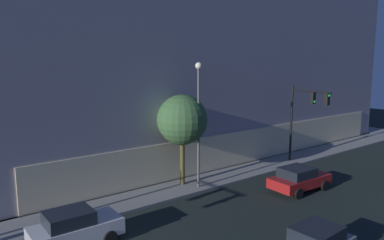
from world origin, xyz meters
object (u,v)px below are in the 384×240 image
object	(u,v)px
modern_building	(165,55)
car_silver	(74,228)
traffic_light_far_corner	(305,109)
street_lamp_sidewalk	(199,110)
sidewalk_tree	(182,120)
car_red	(299,179)

from	to	relation	value
modern_building	car_silver	bearing A→B (deg)	-133.85
modern_building	traffic_light_far_corner	size ratio (longest dim) A/B	6.32
street_lamp_sidewalk	sidewalk_tree	bearing A→B (deg)	116.24
modern_building	car_silver	xyz separation A→B (m)	(-16.39, -17.06, -8.11)
street_lamp_sidewalk	sidewalk_tree	world-z (taller)	street_lamp_sidewalk
sidewalk_tree	street_lamp_sidewalk	bearing A→B (deg)	-63.76
car_silver	car_red	distance (m)	14.28
traffic_light_far_corner	sidewalk_tree	bearing A→B (deg)	169.60
traffic_light_far_corner	car_red	xyz separation A→B (m)	(-5.15, -3.37, -3.79)
car_red	modern_building	bearing A→B (deg)	83.27
modern_building	street_lamp_sidewalk	bearing A→B (deg)	-116.21
traffic_light_far_corner	car_red	bearing A→B (deg)	-146.81
sidewalk_tree	car_red	bearing A→B (deg)	-44.04
car_red	street_lamp_sidewalk	bearing A→B (deg)	139.44
street_lamp_sidewalk	sidewalk_tree	distance (m)	1.38
traffic_light_far_corner	street_lamp_sidewalk	xyz separation A→B (m)	(-10.13, 0.89, 0.65)
street_lamp_sidewalk	car_red	xyz separation A→B (m)	(4.98, -4.26, -4.44)
street_lamp_sidewalk	car_silver	size ratio (longest dim) A/B	2.00
modern_building	street_lamp_sidewalk	size ratio (longest dim) A/B	4.90
street_lamp_sidewalk	modern_building	bearing A→B (deg)	63.79
traffic_light_far_corner	car_silver	distance (m)	19.72
traffic_light_far_corner	car_red	world-z (taller)	traffic_light_far_corner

